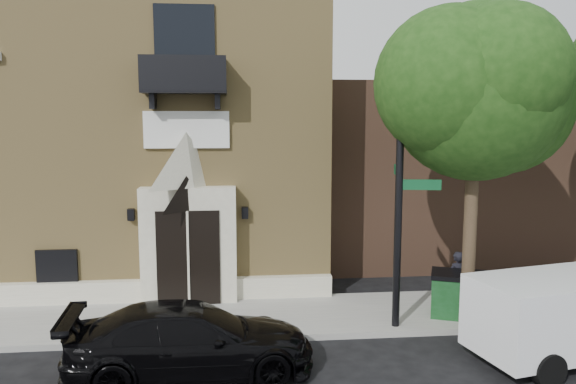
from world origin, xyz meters
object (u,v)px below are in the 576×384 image
black_sedan (191,340)px  street_sign (400,188)px  pedestrian_near (456,280)px  fire_hydrant (497,310)px  dumpster (466,295)px

black_sedan → street_sign: bearing=-72.5°
black_sedan → pedestrian_near: 7.43m
street_sign → pedestrian_near: size_ratio=4.39×
street_sign → fire_hydrant: street_sign is taller
black_sedan → fire_hydrant: (7.35, 1.65, -0.21)m
street_sign → fire_hydrant: bearing=5.4°
pedestrian_near → street_sign: bearing=7.6°
fire_hydrant → dumpster: bearing=129.8°
black_sedan → dumpster: bearing=-74.6°
black_sedan → fire_hydrant: black_sedan is taller
street_sign → fire_hydrant: size_ratio=8.96×
black_sedan → dumpster: 7.18m
dumpster → street_sign: bearing=-145.2°
pedestrian_near → fire_hydrant: bearing=90.0°
street_sign → pedestrian_near: (1.96, 1.12, -2.64)m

